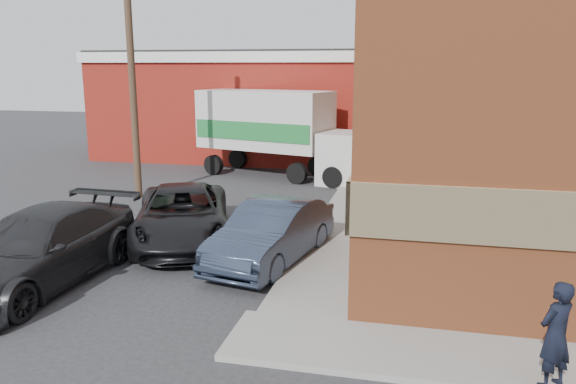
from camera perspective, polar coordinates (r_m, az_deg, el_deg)
The scene contains 9 objects.
ground at distance 11.24m, azimuth -1.75°, elevation -12.70°, with size 90.00×90.00×0.00m, color #28282B.
sidewalk_west at distance 19.52m, azimuth 6.68°, elevation -1.54°, with size 1.80×18.00×0.12m, color gray.
warehouse at distance 31.10m, azimuth -3.16°, elevation 8.93°, with size 16.30×8.30×5.60m.
utility_pole at distance 21.36m, azimuth -15.61°, elevation 12.01°, with size 2.00×0.26×9.00m.
man at distance 9.37m, azimuth 25.53°, elevation -12.97°, with size 0.61×0.40×1.67m, color black.
sedan at distance 14.03m, azimuth -1.65°, elevation -4.14°, with size 1.61×4.63×1.52m, color #2D374B.
suv_a at distance 15.91m, azimuth -10.68°, elevation -2.32°, with size 2.53×5.50×1.53m, color black.
suv_b at distance 13.81m, azimuth -24.01°, elevation -5.28°, with size 2.31×5.68×1.65m, color #232325.
box_truck at distance 24.75m, azimuth -0.90°, elevation 6.53°, with size 7.98×4.29×3.78m.
Camera 1 is at (2.60, -9.82, 4.81)m, focal length 35.00 mm.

